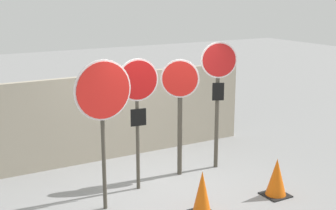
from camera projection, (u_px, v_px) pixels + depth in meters
ground_plane at (165, 186)px, 8.36m from camera, size 40.00×40.00×0.00m
fence_back at (122, 115)px, 9.69m from camera, size 5.76×0.12×1.77m
stop_sign_0 at (103, 100)px, 7.03m from camera, size 0.93×0.14×2.41m
stop_sign_1 at (138, 96)px, 7.81m from camera, size 0.71×0.16×2.31m
stop_sign_2 at (180, 97)px, 8.49m from camera, size 0.60×0.40×2.21m
stop_sign_3 at (218, 81)px, 8.81m from camera, size 0.63×0.31×2.48m
traffic_cone_0 at (202, 192)px, 7.26m from camera, size 0.35×0.35×0.70m
traffic_cone_1 at (276, 177)px, 7.89m from camera, size 0.42×0.42×0.66m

